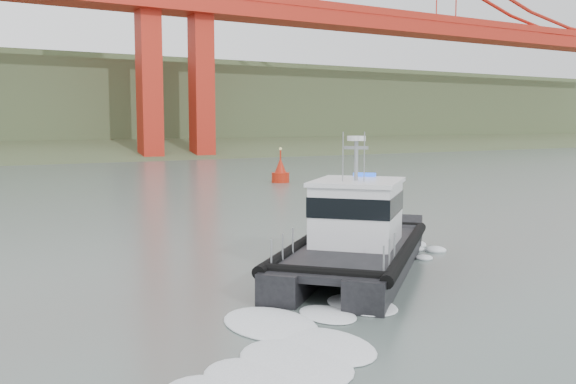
# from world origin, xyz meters

# --- Properties ---
(ground) EXTENTS (400.00, 400.00, 0.00)m
(ground) POSITION_xyz_m (0.00, 0.00, 0.00)
(ground) COLOR #48554F
(ground) RESTS_ON ground
(patrol_boat) EXTENTS (10.15, 9.65, 4.99)m
(patrol_boat) POSITION_xyz_m (1.24, 4.05, 1.25)
(patrol_boat) COLOR black
(patrol_boat) RESTS_ON ground
(nav_buoy) EXTENTS (1.58, 1.58, 3.29)m
(nav_buoy) POSITION_xyz_m (16.15, 34.89, 0.86)
(nav_buoy) COLOR #AC1E0C
(nav_buoy) RESTS_ON ground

